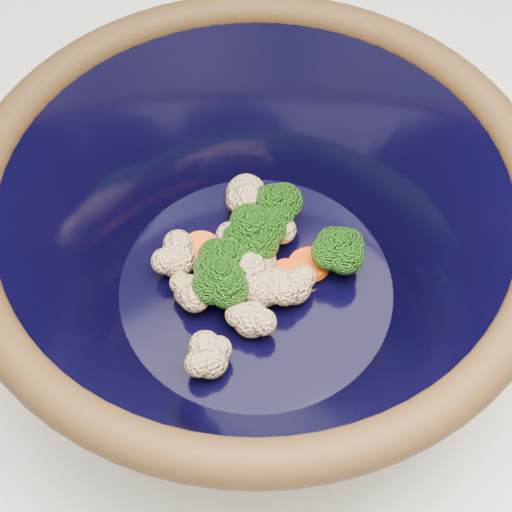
% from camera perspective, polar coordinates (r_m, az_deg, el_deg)
% --- Properties ---
extents(mixing_bowl, '(0.44, 0.44, 0.17)m').
position_cam_1_polar(mixing_bowl, '(0.50, 0.00, 1.03)').
color(mixing_bowl, black).
rests_on(mixing_bowl, counter).
extents(vegetable_pile, '(0.16, 0.15, 0.05)m').
position_cam_1_polar(vegetable_pile, '(0.53, -0.32, 0.34)').
color(vegetable_pile, '#608442').
rests_on(vegetable_pile, mixing_bowl).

